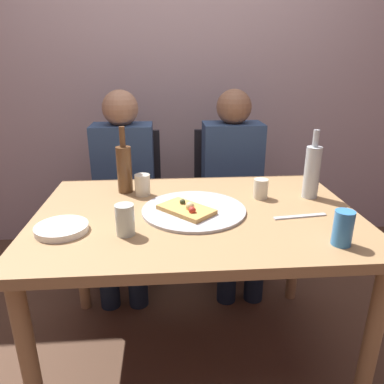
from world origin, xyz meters
TOP-DOWN VIEW (x-y plane):
  - ground_plane at (0.00, 0.00)m, footprint 8.00×8.00m
  - back_wall at (0.00, 1.32)m, footprint 6.00×0.10m
  - dining_table at (0.00, 0.00)m, footprint 1.31×0.90m
  - pizza_tray at (-0.01, -0.00)m, footprint 0.43×0.43m
  - pizza_slice_last at (-0.04, -0.03)m, footprint 0.25×0.25m
  - wine_bottle at (-0.31, 0.26)m, footprint 0.07×0.07m
  - beer_bottle at (0.53, 0.13)m, footprint 0.07×0.07m
  - tumbler_near at (-0.27, -0.19)m, footprint 0.07×0.07m
  - tumbler_far at (-0.23, 0.21)m, footprint 0.07×0.07m
  - wine_glass at (0.30, 0.13)m, footprint 0.06×0.06m
  - soda_can at (0.46, -0.32)m, footprint 0.07×0.07m
  - plate_stack at (-0.51, -0.15)m, footprint 0.19×0.19m
  - table_knife at (0.41, -0.09)m, footprint 0.22×0.05m
  - chair_left at (-0.38, 0.85)m, footprint 0.44×0.44m
  - chair_right at (0.29, 0.85)m, footprint 0.44×0.44m
  - guest_in_sweater at (-0.38, 0.70)m, footprint 0.36×0.56m
  - guest_in_beanie at (0.29, 0.70)m, footprint 0.36×0.56m

SIDE VIEW (x-z plane):
  - ground_plane at x=0.00m, z-range 0.00..0.00m
  - chair_left at x=-0.38m, z-range 0.06..0.96m
  - chair_right at x=0.29m, z-range 0.06..0.96m
  - guest_in_sweater at x=-0.38m, z-range 0.06..1.23m
  - guest_in_beanie at x=0.29m, z-range 0.06..1.23m
  - dining_table at x=0.00m, z-range 0.28..1.02m
  - table_knife at x=0.41m, z-range 0.74..0.75m
  - pizza_tray at x=-0.01m, z-range 0.74..0.75m
  - plate_stack at x=-0.51m, z-range 0.74..0.76m
  - pizza_slice_last at x=-0.04m, z-range 0.74..0.79m
  - wine_glass at x=0.30m, z-range 0.74..0.83m
  - tumbler_far at x=-0.23m, z-range 0.74..0.84m
  - tumbler_near at x=-0.27m, z-range 0.74..0.85m
  - soda_can at x=0.46m, z-range 0.74..0.86m
  - wine_bottle at x=-0.31m, z-range 0.70..1.01m
  - beer_bottle at x=0.53m, z-range 0.71..1.02m
  - back_wall at x=0.00m, z-range 0.00..2.60m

